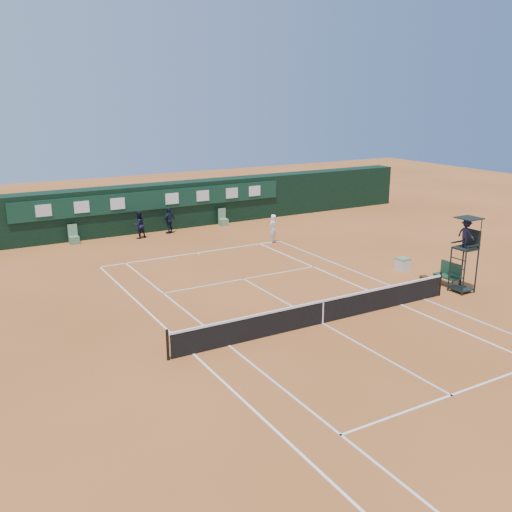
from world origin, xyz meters
The scene contains 14 objects.
ground centered at (0.00, 0.00, 0.00)m, with size 90.00×90.00×0.00m, color #BA632B.
court_lines centered at (0.00, 0.00, 0.01)m, with size 11.05×23.85×0.01m.
tennis_net centered at (0.00, 0.00, 0.51)m, with size 12.90×0.10×1.10m.
back_wall centered at (0.00, 18.74, 1.51)m, with size 40.00×1.65×3.00m.
linesman_chair_left centered at (-5.50, 17.48, 0.32)m, with size 0.55×0.50×1.15m.
linesman_chair_right centered at (4.50, 17.48, 0.32)m, with size 0.55×0.50×1.15m.
umpire_chair centered at (7.66, -0.12, 2.46)m, with size 0.96×0.95×3.42m.
player_bench centered at (7.85, 0.83, 0.60)m, with size 0.56×1.20×1.10m.
tennis_bag centered at (7.27, 1.57, 0.14)m, with size 0.33×0.75×0.28m, color black.
cooler centered at (7.71, 3.65, 0.33)m, with size 0.57×0.57×0.65m.
tennis_ball centered at (-0.10, 6.12, 0.04)m, with size 0.07×0.07×0.07m, color yellow.
player centered at (4.93, 11.76, 0.86)m, with size 0.63×0.41×1.73m, color white.
ball_kid_left centered at (-1.65, 16.85, 0.85)m, with size 0.83×0.65×1.71m, color black.
ball_kid_right centered at (0.47, 17.15, 0.84)m, with size 0.99×0.41×1.68m, color black.
Camera 1 is at (-12.57, -16.61, 8.57)m, focal length 40.00 mm.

